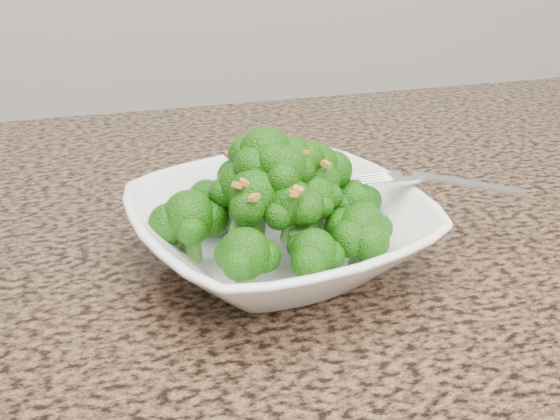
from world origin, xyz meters
name	(u,v)px	position (x,y,z in m)	size (l,w,h in m)	color
granite_counter	(344,314)	(0.00, 0.30, 0.89)	(1.64, 1.04, 0.03)	brown
bowl	(280,232)	(-0.03, 0.37, 0.93)	(0.24, 0.24, 0.06)	white
broccoli_pile	(280,157)	(-0.03, 0.37, 1.00)	(0.21, 0.21, 0.08)	#1C620B
garlic_topping	(280,107)	(-0.03, 0.37, 1.04)	(0.13, 0.13, 0.01)	#C0812E
fork	(417,179)	(0.09, 0.36, 0.96)	(0.17, 0.03, 0.01)	silver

